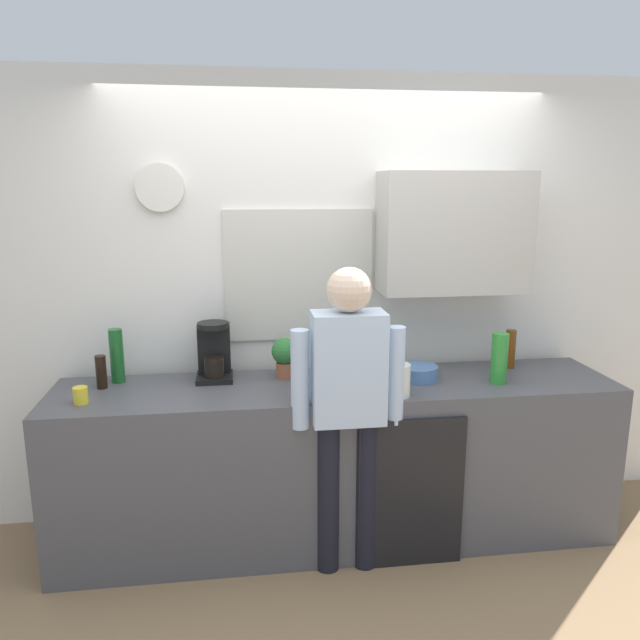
{
  "coord_description": "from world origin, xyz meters",
  "views": [
    {
      "loc": [
        -0.53,
        -2.84,
        1.99
      ],
      "look_at": [
        -0.11,
        0.25,
        1.29
      ],
      "focal_mm": 34.35,
      "sensor_mm": 36.0,
      "label": 1
    }
  ],
  "objects_px": {
    "bottle_amber_beer": "(510,349)",
    "bottle_dark_sauce": "(101,372)",
    "potted_plant": "(285,355)",
    "bottle_green_wine": "(117,356)",
    "person_at_sink": "(348,397)",
    "coffee_maker": "(214,353)",
    "cup_yellow_cup": "(81,395)",
    "storage_canister": "(397,380)",
    "bottle_clear_soda": "(499,358)",
    "mixing_bowl": "(418,373)"
  },
  "relations": [
    {
      "from": "bottle_clear_soda",
      "to": "potted_plant",
      "type": "relative_size",
      "value": 1.22
    },
    {
      "from": "cup_yellow_cup",
      "to": "bottle_amber_beer",
      "type": "bearing_deg",
      "value": 6.93
    },
    {
      "from": "bottle_amber_beer",
      "to": "storage_canister",
      "type": "distance_m",
      "value": 0.89
    },
    {
      "from": "storage_canister",
      "to": "person_at_sink",
      "type": "relative_size",
      "value": 0.11
    },
    {
      "from": "bottle_clear_soda",
      "to": "potted_plant",
      "type": "distance_m",
      "value": 1.18
    },
    {
      "from": "coffee_maker",
      "to": "bottle_amber_beer",
      "type": "bearing_deg",
      "value": -0.76
    },
    {
      "from": "coffee_maker",
      "to": "bottle_dark_sauce",
      "type": "distance_m",
      "value": 0.6
    },
    {
      "from": "cup_yellow_cup",
      "to": "bottle_clear_soda",
      "type": "bearing_deg",
      "value": 0.69
    },
    {
      "from": "bottle_amber_beer",
      "to": "cup_yellow_cup",
      "type": "bearing_deg",
      "value": -173.07
    },
    {
      "from": "bottle_green_wine",
      "to": "mixing_bowl",
      "type": "bearing_deg",
      "value": -6.35
    },
    {
      "from": "bottle_green_wine",
      "to": "storage_canister",
      "type": "relative_size",
      "value": 1.76
    },
    {
      "from": "bottle_clear_soda",
      "to": "bottle_amber_beer",
      "type": "distance_m",
      "value": 0.32
    },
    {
      "from": "bottle_clear_soda",
      "to": "bottle_dark_sauce",
      "type": "relative_size",
      "value": 1.56
    },
    {
      "from": "coffee_maker",
      "to": "potted_plant",
      "type": "xyz_separation_m",
      "value": [
        0.39,
        -0.04,
        -0.01
      ]
    },
    {
      "from": "coffee_maker",
      "to": "bottle_amber_beer",
      "type": "xyz_separation_m",
      "value": [
        1.73,
        -0.02,
        -0.03
      ]
    },
    {
      "from": "bottle_amber_beer",
      "to": "bottle_green_wine",
      "type": "bearing_deg",
      "value": 179.15
    },
    {
      "from": "bottle_green_wine",
      "to": "cup_yellow_cup",
      "type": "distance_m",
      "value": 0.36
    },
    {
      "from": "bottle_dark_sauce",
      "to": "potted_plant",
      "type": "distance_m",
      "value": 0.99
    },
    {
      "from": "coffee_maker",
      "to": "cup_yellow_cup",
      "type": "bearing_deg",
      "value": -154.31
    },
    {
      "from": "coffee_maker",
      "to": "bottle_amber_beer",
      "type": "height_order",
      "value": "coffee_maker"
    },
    {
      "from": "bottle_clear_soda",
      "to": "person_at_sink",
      "type": "xyz_separation_m",
      "value": [
        -0.88,
        -0.21,
        -0.11
      ]
    },
    {
      "from": "cup_yellow_cup",
      "to": "potted_plant",
      "type": "bearing_deg",
      "value": 14.91
    },
    {
      "from": "bottle_green_wine",
      "to": "bottle_amber_beer",
      "type": "bearing_deg",
      "value": -0.85
    },
    {
      "from": "coffee_maker",
      "to": "mixing_bowl",
      "type": "xyz_separation_m",
      "value": [
        1.13,
        -0.17,
        -0.11
      ]
    },
    {
      "from": "cup_yellow_cup",
      "to": "potted_plant",
      "type": "xyz_separation_m",
      "value": [
        1.04,
        0.28,
        0.09
      ]
    },
    {
      "from": "bottle_dark_sauce",
      "to": "potted_plant",
      "type": "relative_size",
      "value": 0.78
    },
    {
      "from": "coffee_maker",
      "to": "bottle_green_wine",
      "type": "height_order",
      "value": "coffee_maker"
    },
    {
      "from": "bottle_dark_sauce",
      "to": "cup_yellow_cup",
      "type": "bearing_deg",
      "value": -103.72
    },
    {
      "from": "bottle_dark_sauce",
      "to": "storage_canister",
      "type": "height_order",
      "value": "bottle_dark_sauce"
    },
    {
      "from": "coffee_maker",
      "to": "bottle_clear_soda",
      "type": "relative_size",
      "value": 1.18
    },
    {
      "from": "cup_yellow_cup",
      "to": "mixing_bowl",
      "type": "relative_size",
      "value": 0.39
    },
    {
      "from": "bottle_green_wine",
      "to": "person_at_sink",
      "type": "xyz_separation_m",
      "value": [
        1.2,
        -0.5,
        -0.12
      ]
    },
    {
      "from": "bottle_clear_soda",
      "to": "coffee_maker",
      "type": "bearing_deg",
      "value": 169.5
    },
    {
      "from": "bottle_green_wine",
      "to": "person_at_sink",
      "type": "relative_size",
      "value": 0.19
    },
    {
      "from": "mixing_bowl",
      "to": "coffee_maker",
      "type": "bearing_deg",
      "value": 171.26
    },
    {
      "from": "bottle_green_wine",
      "to": "person_at_sink",
      "type": "bearing_deg",
      "value": -22.8
    },
    {
      "from": "potted_plant",
      "to": "bottle_green_wine",
      "type": "bearing_deg",
      "value": 177.14
    },
    {
      "from": "bottle_clear_soda",
      "to": "storage_canister",
      "type": "xyz_separation_m",
      "value": [
        -0.61,
        -0.13,
        -0.05
      ]
    },
    {
      "from": "bottle_amber_beer",
      "to": "bottle_dark_sauce",
      "type": "bearing_deg",
      "value": -178.5
    },
    {
      "from": "bottle_clear_soda",
      "to": "bottle_dark_sauce",
      "type": "distance_m",
      "value": 2.15
    },
    {
      "from": "coffee_maker",
      "to": "cup_yellow_cup",
      "type": "relative_size",
      "value": 3.88
    },
    {
      "from": "bottle_dark_sauce",
      "to": "mixing_bowl",
      "type": "bearing_deg",
      "value": -2.97
    },
    {
      "from": "bottle_clear_soda",
      "to": "person_at_sink",
      "type": "distance_m",
      "value": 0.91
    },
    {
      "from": "mixing_bowl",
      "to": "storage_canister",
      "type": "height_order",
      "value": "storage_canister"
    },
    {
      "from": "bottle_amber_beer",
      "to": "potted_plant",
      "type": "bearing_deg",
      "value": -179.48
    },
    {
      "from": "bottle_dark_sauce",
      "to": "mixing_bowl",
      "type": "height_order",
      "value": "bottle_dark_sauce"
    },
    {
      "from": "cup_yellow_cup",
      "to": "mixing_bowl",
      "type": "xyz_separation_m",
      "value": [
        1.78,
        0.14,
        -0.0
      ]
    },
    {
      "from": "bottle_green_wine",
      "to": "cup_yellow_cup",
      "type": "height_order",
      "value": "bottle_green_wine"
    },
    {
      "from": "bottle_clear_soda",
      "to": "cup_yellow_cup",
      "type": "height_order",
      "value": "bottle_clear_soda"
    },
    {
      "from": "cup_yellow_cup",
      "to": "storage_canister",
      "type": "bearing_deg",
      "value": -3.82
    }
  ]
}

